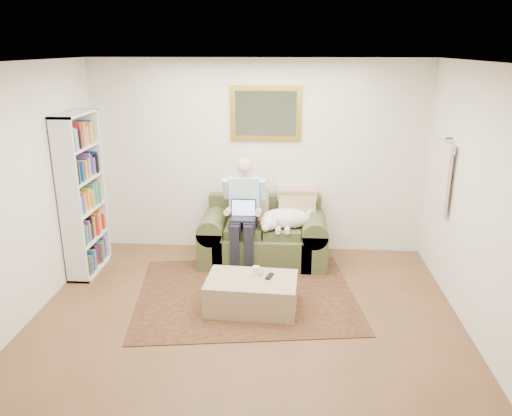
# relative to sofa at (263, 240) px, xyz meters

# --- Properties ---
(room_shell) EXTENTS (4.51, 5.00, 2.61)m
(room_shell) POSITION_rel_sofa_xyz_m (-0.10, -1.70, 1.02)
(room_shell) COLOR brown
(room_shell) RESTS_ON ground
(rug) EXTENTS (2.71, 2.29, 0.01)m
(rug) POSITION_rel_sofa_xyz_m (-0.15, -0.99, -0.28)
(rug) COLOR black
(rug) RESTS_ON room_shell
(sofa) EXTENTS (1.65, 0.84, 0.99)m
(sofa) POSITION_rel_sofa_xyz_m (0.00, 0.00, 0.00)
(sofa) COLOR #3B4524
(sofa) RESTS_ON room_shell
(seated_man) EXTENTS (0.54, 0.77, 1.38)m
(seated_man) POSITION_rel_sofa_xyz_m (-0.25, -0.15, 0.41)
(seated_man) COLOR #8CC7D8
(seated_man) RESTS_ON sofa
(laptop) EXTENTS (0.32, 0.25, 0.23)m
(laptop) POSITION_rel_sofa_xyz_m (-0.25, -0.21, 0.44)
(laptop) COLOR black
(laptop) RESTS_ON seated_man
(sleeping_dog) EXTENTS (0.68, 0.43, 0.25)m
(sleeping_dog) POSITION_rel_sofa_xyz_m (0.30, -0.08, 0.35)
(sleeping_dog) COLOR white
(sleeping_dog) RESTS_ON sofa
(ottoman) EXTENTS (1.00, 0.67, 0.35)m
(ottoman) POSITION_rel_sofa_xyz_m (-0.06, -1.30, -0.11)
(ottoman) COLOR tan
(ottoman) RESTS_ON room_shell
(coffee_mug) EXTENTS (0.08, 0.08, 0.10)m
(coffee_mug) POSITION_rel_sofa_xyz_m (-0.01, -1.20, 0.12)
(coffee_mug) COLOR white
(coffee_mug) RESTS_ON ottoman
(tv_remote) EXTENTS (0.09, 0.16, 0.02)m
(tv_remote) POSITION_rel_sofa_xyz_m (0.13, -1.24, 0.08)
(tv_remote) COLOR black
(tv_remote) RESTS_ON ottoman
(bookshelf) EXTENTS (0.28, 0.80, 2.00)m
(bookshelf) POSITION_rel_sofa_xyz_m (-2.20, -0.45, 0.72)
(bookshelf) COLOR white
(bookshelf) RESTS_ON room_shell
(wall_mirror) EXTENTS (0.94, 0.04, 0.72)m
(wall_mirror) POSITION_rel_sofa_xyz_m (0.00, 0.42, 1.62)
(wall_mirror) COLOR gold
(wall_mirror) RESTS_ON room_shell
(hanging_shirt) EXTENTS (0.06, 0.52, 0.90)m
(hanging_shirt) POSITION_rel_sofa_xyz_m (2.09, -0.45, 1.07)
(hanging_shirt) COLOR beige
(hanging_shirt) RESTS_ON room_shell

